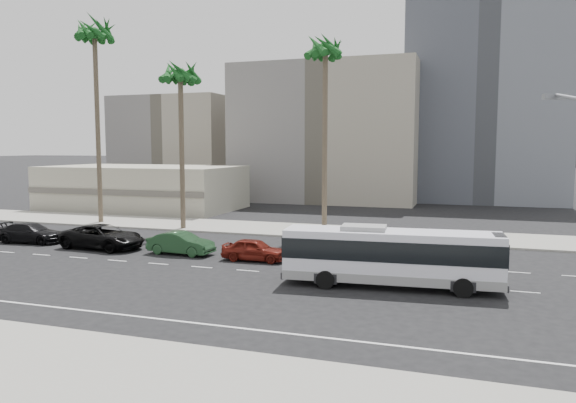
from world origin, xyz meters
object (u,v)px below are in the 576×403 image
at_px(palm_mid, 180,78).
at_px(palm_far, 95,37).
at_px(city_bus, 391,255).
at_px(car_a, 254,250).
at_px(car_d, 31,233).
at_px(palm_near, 325,53).
at_px(car_b, 181,243).
at_px(car_c, 103,237).

xyz_separation_m(palm_mid, palm_far, (-9.35, 0.98, 4.16)).
relative_size(city_bus, car_a, 2.68).
bearing_deg(palm_mid, car_d, -129.11).
bearing_deg(city_bus, car_a, 152.71).
relative_size(palm_near, palm_mid, 1.12).
xyz_separation_m(car_d, palm_mid, (7.71, 9.48, 12.35)).
relative_size(car_b, palm_near, 0.28).
relative_size(palm_mid, palm_far, 0.77).
bearing_deg(city_bus, car_c, 163.92).
height_order(city_bus, palm_near, palm_near).
distance_m(palm_near, palm_far, 21.79).
height_order(car_a, car_c, car_c).
bearing_deg(palm_far, car_c, -52.17).
xyz_separation_m(car_c, palm_mid, (0.99, 9.78, 12.24)).
bearing_deg(car_b, car_a, -90.97).
xyz_separation_m(car_b, car_d, (-13.05, 0.40, -0.01)).
distance_m(city_bus, car_a, 9.98).
relative_size(car_b, palm_far, 0.24).
distance_m(car_b, palm_far, 24.62).
bearing_deg(car_d, city_bus, -105.07).
bearing_deg(car_a, palm_far, 59.53).
height_order(car_c, palm_far, palm_far).
bearing_deg(palm_far, city_bus, -27.22).
bearing_deg(city_bus, car_b, 159.46).
height_order(car_a, car_b, car_b).
xyz_separation_m(city_bus, palm_mid, (-20.00, 14.11, 11.43)).
relative_size(car_d, palm_far, 0.27).
relative_size(car_a, car_b, 0.91).
xyz_separation_m(car_b, palm_far, (-14.69, 10.86, 16.50)).
height_order(car_b, car_d, car_b).
distance_m(car_b, car_d, 13.06).
bearing_deg(car_c, car_b, -86.28).
relative_size(car_a, car_d, 0.81).
bearing_deg(car_c, car_d, 91.99).
bearing_deg(city_bus, palm_mid, 140.36).
distance_m(car_a, car_b, 5.51).
bearing_deg(car_c, car_a, -87.69).
height_order(car_d, palm_mid, palm_mid).
height_order(car_a, palm_near, palm_near).
xyz_separation_m(car_a, palm_mid, (-10.85, 10.25, 12.39)).
relative_size(car_a, palm_near, 0.26).
relative_size(car_c, car_d, 1.19).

